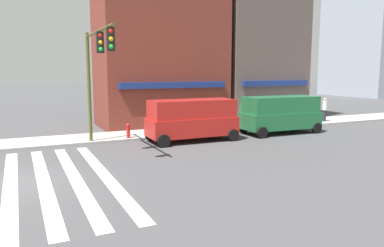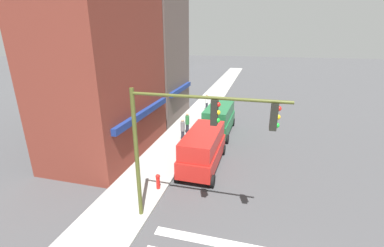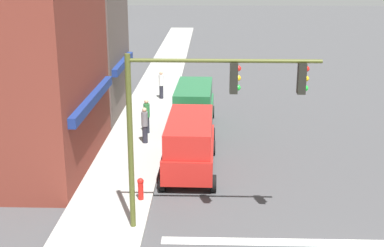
{
  "view_description": "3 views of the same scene",
  "coord_description": "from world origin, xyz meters",
  "px_view_note": "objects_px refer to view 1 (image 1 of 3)",
  "views": [
    {
      "loc": [
        0.4,
        -14.15,
        3.97
      ],
      "look_at": [
        9.22,
        4.7,
        1.0
      ],
      "focal_mm": 35.0,
      "sensor_mm": 36.0,
      "label": 1
    },
    {
      "loc": [
        -4.88,
        1.67,
        7.84
      ],
      "look_at": [
        11.49,
        6.0,
        2.0
      ],
      "focal_mm": 24.0,
      "sensor_mm": 36.0,
      "label": 2
    },
    {
      "loc": [
        -12.09,
        3.93,
        8.6
      ],
      "look_at": [
        12.31,
        4.7,
        1.2
      ],
      "focal_mm": 50.0,
      "sensor_mm": 36.0,
      "label": 3
    }
  ],
  "objects_px": {
    "van_green": "(281,113)",
    "fire_hydrant": "(128,130)",
    "traffic_signal": "(96,62)",
    "pedestrian_grey_coat": "(222,115)",
    "van_red": "(192,118)",
    "pedestrian_green_top": "(242,114)",
    "pedestrian_white_shirt": "(325,109)"
  },
  "relations": [
    {
      "from": "pedestrian_green_top",
      "to": "fire_hydrant",
      "type": "xyz_separation_m",
      "value": [
        -8.05,
        -0.67,
        -0.46
      ]
    },
    {
      "from": "van_red",
      "to": "pedestrian_green_top",
      "type": "distance_m",
      "value": 5.39
    },
    {
      "from": "pedestrian_grey_coat",
      "to": "fire_hydrant",
      "type": "bearing_deg",
      "value": 129.87
    },
    {
      "from": "van_green",
      "to": "pedestrian_grey_coat",
      "type": "xyz_separation_m",
      "value": [
        -2.91,
        2.29,
        -0.21
      ]
    },
    {
      "from": "van_red",
      "to": "pedestrian_white_shirt",
      "type": "relative_size",
      "value": 2.84
    },
    {
      "from": "traffic_signal",
      "to": "fire_hydrant",
      "type": "height_order",
      "value": "traffic_signal"
    },
    {
      "from": "van_red",
      "to": "pedestrian_green_top",
      "type": "bearing_deg",
      "value": 27.18
    },
    {
      "from": "traffic_signal",
      "to": "van_green",
      "type": "xyz_separation_m",
      "value": [
        11.47,
        0.54,
        -3.08
      ]
    },
    {
      "from": "pedestrian_green_top",
      "to": "pedestrian_white_shirt",
      "type": "bearing_deg",
      "value": -74.29
    },
    {
      "from": "pedestrian_white_shirt",
      "to": "pedestrian_grey_coat",
      "type": "relative_size",
      "value": 1.0
    },
    {
      "from": "traffic_signal",
      "to": "van_green",
      "type": "relative_size",
      "value": 1.18
    },
    {
      "from": "pedestrian_white_shirt",
      "to": "pedestrian_grey_coat",
      "type": "xyz_separation_m",
      "value": [
        -8.82,
        0.03,
        0.0
      ]
    },
    {
      "from": "traffic_signal",
      "to": "van_red",
      "type": "relative_size",
      "value": 1.19
    },
    {
      "from": "van_red",
      "to": "pedestrian_green_top",
      "type": "xyz_separation_m",
      "value": [
        4.84,
        2.37,
        -0.21
      ]
    },
    {
      "from": "van_red",
      "to": "pedestrian_white_shirt",
      "type": "distance_m",
      "value": 12.29
    },
    {
      "from": "pedestrian_white_shirt",
      "to": "traffic_signal",
      "type": "bearing_deg",
      "value": -154.69
    },
    {
      "from": "fire_hydrant",
      "to": "pedestrian_green_top",
      "type": "bearing_deg",
      "value": 4.79
    },
    {
      "from": "van_green",
      "to": "pedestrian_white_shirt",
      "type": "bearing_deg",
      "value": 22.53
    },
    {
      "from": "pedestrian_grey_coat",
      "to": "fire_hydrant",
      "type": "height_order",
      "value": "pedestrian_grey_coat"
    },
    {
      "from": "pedestrian_white_shirt",
      "to": "fire_hydrant",
      "type": "bearing_deg",
      "value": -161.75
    },
    {
      "from": "pedestrian_green_top",
      "to": "pedestrian_grey_coat",
      "type": "relative_size",
      "value": 1.0
    },
    {
      "from": "pedestrian_white_shirt",
      "to": "pedestrian_green_top",
      "type": "bearing_deg",
      "value": -164.76
    },
    {
      "from": "pedestrian_green_top",
      "to": "traffic_signal",
      "type": "bearing_deg",
      "value": 122.67
    },
    {
      "from": "pedestrian_grey_coat",
      "to": "traffic_signal",
      "type": "bearing_deg",
      "value": 142.96
    },
    {
      "from": "van_red",
      "to": "van_green",
      "type": "relative_size",
      "value": 1.0
    },
    {
      "from": "van_green",
      "to": "fire_hydrant",
      "type": "bearing_deg",
      "value": 171.36
    },
    {
      "from": "van_green",
      "to": "pedestrian_green_top",
      "type": "height_order",
      "value": "van_green"
    },
    {
      "from": "fire_hydrant",
      "to": "van_red",
      "type": "bearing_deg",
      "value": -27.89
    },
    {
      "from": "van_red",
      "to": "traffic_signal",
      "type": "bearing_deg",
      "value": -173.13
    },
    {
      "from": "traffic_signal",
      "to": "pedestrian_grey_coat",
      "type": "distance_m",
      "value": 9.6
    },
    {
      "from": "van_red",
      "to": "van_green",
      "type": "height_order",
      "value": "same"
    },
    {
      "from": "pedestrian_white_shirt",
      "to": "pedestrian_green_top",
      "type": "distance_m",
      "value": 7.25
    }
  ]
}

